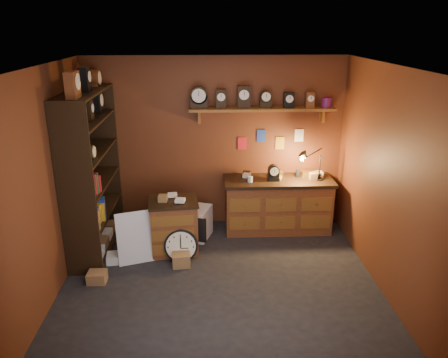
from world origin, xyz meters
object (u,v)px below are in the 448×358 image
shelving_unit (89,167)px  low_cabinet (174,224)px  workbench (278,202)px  big_round_clock (181,246)px

shelving_unit → low_cabinet: 1.44m
shelving_unit → low_cabinet: (1.16, -0.15, -0.83)m
low_cabinet → workbench: bearing=15.9°
shelving_unit → big_round_clock: (1.27, -0.45, -1.02)m
workbench → low_cabinet: workbench is taller
big_round_clock → shelving_unit: bearing=160.6°
low_cabinet → big_round_clock: bearing=-76.1°
shelving_unit → low_cabinet: size_ratio=2.95×
low_cabinet → big_round_clock: low_cabinet is taller
low_cabinet → big_round_clock: 0.37m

